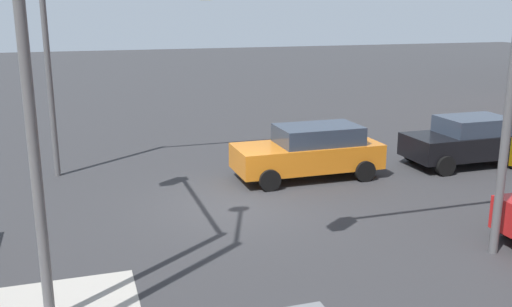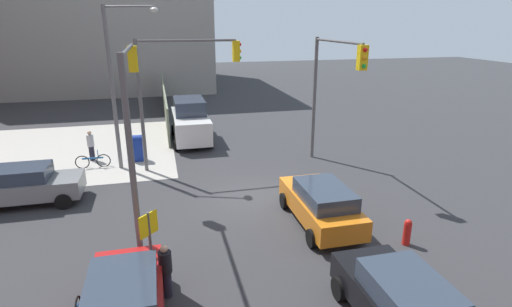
# 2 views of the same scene
# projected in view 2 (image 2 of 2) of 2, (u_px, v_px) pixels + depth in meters

# --- Properties ---
(ground_plane) EXTENTS (120.00, 120.00, 0.00)m
(ground_plane) POSITION_uv_depth(u_px,v_px,m) (253.00, 197.00, 17.30)
(ground_plane) COLOR #333335
(sidewalk_corner) EXTENTS (12.00, 12.00, 0.01)m
(sidewalk_corner) POSITION_uv_depth(u_px,v_px,m) (69.00, 150.00, 23.55)
(sidewalk_corner) COLOR #ADA89E
(sidewalk_corner) RESTS_ON ground
(construction_fence) EXTENTS (17.43, 0.12, 2.40)m
(construction_fence) POSITION_uv_depth(u_px,v_px,m) (165.00, 102.00, 31.60)
(construction_fence) COLOR slate
(construction_fence) RESTS_ON ground
(building_loft_east) EXTENTS (20.00, 24.00, 16.73)m
(building_loft_east) POSITION_uv_depth(u_px,v_px,m) (98.00, 11.00, 45.65)
(building_loft_east) COLOR #9E9B93
(building_loft_east) RESTS_ON ground
(traffic_signal_nw_corner) EXTENTS (6.07, 0.36, 6.50)m
(traffic_signal_nw_corner) POSITION_uv_depth(u_px,v_px,m) (132.00, 106.00, 12.82)
(traffic_signal_nw_corner) COLOR #59595B
(traffic_signal_nw_corner) RESTS_ON ground
(traffic_signal_se_corner) EXTENTS (5.24, 0.36, 6.50)m
(traffic_signal_se_corner) POSITION_uv_depth(u_px,v_px,m) (331.00, 79.00, 19.18)
(traffic_signal_se_corner) COLOR #59595B
(traffic_signal_se_corner) RESTS_ON ground
(traffic_signal_ne_corner) EXTENTS (0.36, 5.11, 6.50)m
(traffic_signal_ne_corner) POSITION_uv_depth(u_px,v_px,m) (180.00, 78.00, 19.41)
(traffic_signal_ne_corner) COLOR #59595B
(traffic_signal_ne_corner) RESTS_ON ground
(street_lamp_corner) EXTENTS (1.18, 2.54, 8.00)m
(street_lamp_corner) POSITION_uv_depth(u_px,v_px,m) (118.00, 77.00, 19.26)
(street_lamp_corner) COLOR slate
(street_lamp_corner) RESTS_ON ground
(warning_sign_two_way) EXTENTS (0.48, 0.48, 2.40)m
(warning_sign_two_way) POSITION_uv_depth(u_px,v_px,m) (150.00, 238.00, 10.86)
(warning_sign_two_way) COLOR #4C4C4C
(warning_sign_two_way) RESTS_ON ground
(mailbox_blue) EXTENTS (0.56, 0.64, 1.43)m
(mailbox_blue) POSITION_uv_depth(u_px,v_px,m) (137.00, 147.00, 21.64)
(mailbox_blue) COLOR navy
(mailbox_blue) RESTS_ON ground
(fire_hydrant) EXTENTS (0.26, 0.26, 0.94)m
(fire_hydrant) POSITION_uv_depth(u_px,v_px,m) (407.00, 232.00, 13.49)
(fire_hydrant) COLOR red
(fire_hydrant) RESTS_ON ground
(hatchback_gray) EXTENTS (2.02, 4.00, 1.62)m
(hatchback_gray) POSITION_uv_depth(u_px,v_px,m) (28.00, 184.00, 16.47)
(hatchback_gray) COLOR slate
(hatchback_gray) RESTS_ON ground
(sedan_red) EXTENTS (3.92, 2.02, 1.62)m
(sedan_red) POSITION_uv_depth(u_px,v_px,m) (125.00, 301.00, 9.61)
(sedan_red) COLOR #B21919
(sedan_red) RESTS_ON ground
(hatchback_orange) EXTENTS (4.49, 2.02, 1.62)m
(hatchback_orange) POSITION_uv_depth(u_px,v_px,m) (321.00, 203.00, 14.76)
(hatchback_orange) COLOR orange
(hatchback_orange) RESTS_ON ground
(sedan_black) EXTENTS (3.95, 2.02, 1.62)m
(sedan_black) POSITION_uv_depth(u_px,v_px,m) (401.00, 301.00, 9.60)
(sedan_black) COLOR black
(sedan_black) RESTS_ON ground
(van_white_delivery) EXTENTS (5.40, 2.32, 2.62)m
(van_white_delivery) POSITION_uv_depth(u_px,v_px,m) (190.00, 121.00, 25.18)
(van_white_delivery) COLOR white
(van_white_delivery) RESTS_ON ground
(pedestrian_crossing) EXTENTS (0.36, 0.36, 1.67)m
(pedestrian_crossing) POSITION_uv_depth(u_px,v_px,m) (91.00, 145.00, 21.61)
(pedestrian_crossing) COLOR #B2B2B7
(pedestrian_crossing) RESTS_ON ground
(pedestrian_waiting) EXTENTS (0.36, 0.36, 1.59)m
(pedestrian_waiting) POSITION_uv_depth(u_px,v_px,m) (166.00, 270.00, 10.83)
(pedestrian_waiting) COLOR black
(pedestrian_waiting) RESTS_ON ground
(bicycle_leaning_on_fence) EXTENTS (0.05, 1.75, 0.97)m
(bicycle_leaning_on_fence) POSITION_uv_depth(u_px,v_px,m) (93.00, 161.00, 20.72)
(bicycle_leaning_on_fence) COLOR black
(bicycle_leaning_on_fence) RESTS_ON ground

